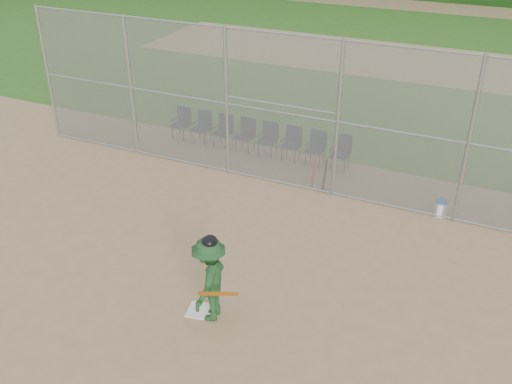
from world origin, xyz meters
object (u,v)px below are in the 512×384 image
at_px(home_plate, 200,310).
at_px(batter_at_plate, 210,279).
at_px(chair_0, 181,124).
at_px(water_cooler, 441,208).

height_order(home_plate, batter_at_plate, batter_at_plate).
relative_size(home_plate, chair_0, 0.48).
distance_m(home_plate, chair_0, 8.19).
xyz_separation_m(water_cooler, chair_0, (-8.05, 1.35, 0.28)).
height_order(home_plate, water_cooler, water_cooler).
height_order(batter_at_plate, water_cooler, batter_at_plate).
bearing_deg(home_plate, batter_at_plate, -7.48).
bearing_deg(water_cooler, batter_at_plate, -120.55).
bearing_deg(chair_0, water_cooler, -9.50).
xyz_separation_m(batter_at_plate, water_cooler, (3.24, 5.49, -0.65)).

